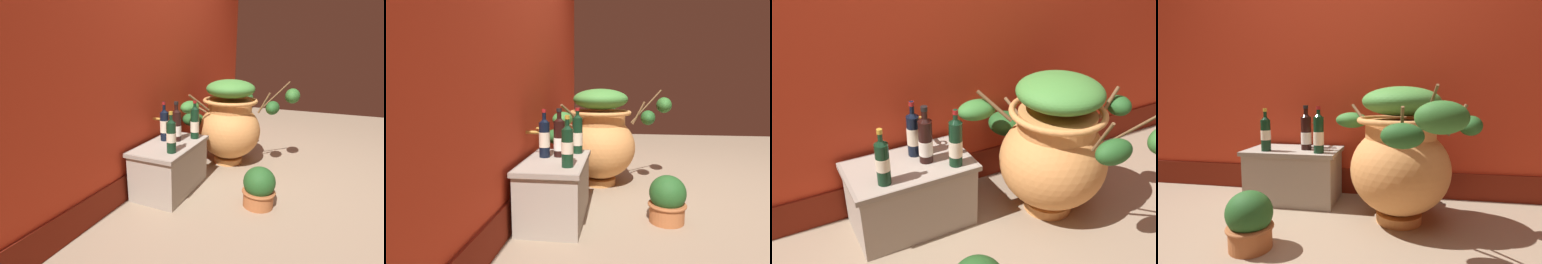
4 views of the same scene
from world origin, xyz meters
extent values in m
plane|color=gray|center=(0.00, 0.00, 0.00)|extent=(7.00, 7.00, 0.00)
cube|color=red|center=(0.00, 1.20, 1.30)|extent=(4.40, 0.20, 2.60)
cube|color=maroon|center=(0.00, 1.10, 0.11)|extent=(4.40, 0.02, 0.21)
cylinder|color=#B28433|center=(-0.30, 1.05, 0.57)|extent=(0.02, 0.10, 0.02)
torus|color=#B28433|center=(-0.30, 1.00, 0.60)|extent=(0.06, 0.06, 0.01)
cylinder|color=#D68E4C|center=(0.37, 0.61, 0.03)|extent=(0.29, 0.29, 0.06)
ellipsoid|color=#D68E4C|center=(0.37, 0.61, 0.34)|extent=(0.63, 0.63, 0.57)
cylinder|color=#D68E4C|center=(0.37, 0.61, 0.60)|extent=(0.44, 0.44, 0.11)
torus|color=#D68E4C|center=(0.37, 0.61, 0.66)|extent=(0.55, 0.55, 0.04)
cylinder|color=brown|center=(0.28, 0.91, 0.57)|extent=(0.05, 0.17, 0.11)
ellipsoid|color=#235623|center=(0.27, 0.97, 0.45)|extent=(0.21, 0.23, 0.14)
cylinder|color=brown|center=(0.09, 0.83, 0.66)|extent=(0.17, 0.16, 0.18)
ellipsoid|color=#387A33|center=(0.01, 0.89, 0.63)|extent=(0.24, 0.16, 0.12)
cylinder|color=brown|center=(0.70, 0.56, 0.67)|extent=(0.12, 0.04, 0.20)
ellipsoid|color=#235623|center=(0.77, 0.55, 0.64)|extent=(0.13, 0.15, 0.12)
cylinder|color=brown|center=(0.38, 0.27, 0.65)|extent=(0.02, 0.11, 0.21)
ellipsoid|color=#235623|center=(0.38, 0.19, 0.61)|extent=(0.21, 0.13, 0.13)
cylinder|color=brown|center=(0.49, 0.20, 0.71)|extent=(0.08, 0.28, 0.31)
ellipsoid|color=#2D6628|center=(0.54, 0.04, 0.72)|extent=(0.23, 0.14, 0.14)
ellipsoid|color=#428438|center=(0.37, 0.61, 0.77)|extent=(0.49, 0.49, 0.18)
cube|color=#9E9384|center=(-0.43, 0.86, 0.20)|extent=(0.67, 0.39, 0.40)
cube|color=gray|center=(-0.43, 0.86, 0.39)|extent=(0.71, 0.41, 0.03)
cylinder|color=black|center=(-0.36, 0.95, 0.53)|extent=(0.07, 0.07, 0.24)
cone|color=black|center=(-0.36, 0.95, 0.66)|extent=(0.07, 0.07, 0.04)
cylinder|color=black|center=(-0.36, 0.95, 0.69)|extent=(0.03, 0.03, 0.09)
cylinder|color=maroon|center=(-0.36, 0.95, 0.72)|extent=(0.03, 0.03, 0.02)
cylinder|color=beige|center=(-0.36, 0.95, 0.53)|extent=(0.07, 0.07, 0.10)
cylinder|color=black|center=(-0.20, 0.74, 0.53)|extent=(0.07, 0.07, 0.26)
cone|color=black|center=(-0.20, 0.74, 0.68)|extent=(0.07, 0.07, 0.04)
cylinder|color=black|center=(-0.20, 0.74, 0.70)|extent=(0.03, 0.03, 0.07)
cylinder|color=maroon|center=(-0.20, 0.74, 0.72)|extent=(0.03, 0.03, 0.02)
cylinder|color=beige|center=(-0.20, 0.74, 0.51)|extent=(0.08, 0.08, 0.09)
cylinder|color=black|center=(-0.61, 0.75, 0.52)|extent=(0.07, 0.07, 0.23)
cone|color=black|center=(-0.61, 0.75, 0.65)|extent=(0.07, 0.07, 0.04)
cylinder|color=black|center=(-0.61, 0.75, 0.68)|extent=(0.02, 0.02, 0.08)
cylinder|color=#B7932D|center=(-0.61, 0.75, 0.71)|extent=(0.03, 0.03, 0.02)
cylinder|color=beige|center=(-0.61, 0.75, 0.52)|extent=(0.07, 0.07, 0.07)
cylinder|color=black|center=(-0.33, 0.85, 0.53)|extent=(0.08, 0.08, 0.25)
cone|color=black|center=(-0.33, 0.85, 0.67)|extent=(0.08, 0.08, 0.04)
cylinder|color=black|center=(-0.33, 0.85, 0.70)|extent=(0.03, 0.03, 0.09)
cylinder|color=black|center=(-0.33, 0.85, 0.73)|extent=(0.04, 0.04, 0.02)
cylinder|color=white|center=(-0.33, 0.85, 0.49)|extent=(0.08, 0.08, 0.09)
cylinder|color=#B26638|center=(-0.40, 0.13, 0.06)|extent=(0.23, 0.23, 0.13)
torus|color=#A45D33|center=(-0.40, 0.13, 0.12)|extent=(0.25, 0.25, 0.02)
ellipsoid|color=#235623|center=(-0.40, 0.13, 0.20)|extent=(0.25, 0.24, 0.23)
camera|label=1|loc=(-2.38, -0.23, 1.14)|focal=26.82mm
camera|label=2|loc=(-2.43, 0.46, 0.88)|focal=29.34mm
camera|label=3|loc=(-1.09, -1.04, 1.66)|focal=39.75mm
camera|label=4|loc=(0.38, -1.23, 0.80)|focal=27.32mm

